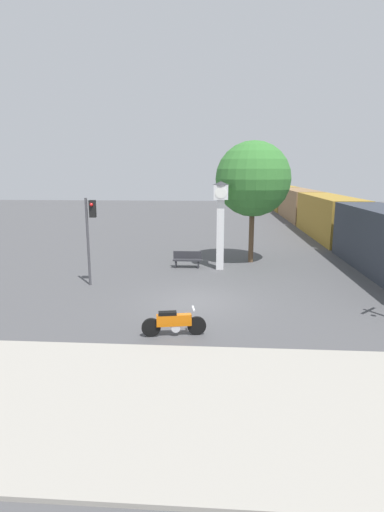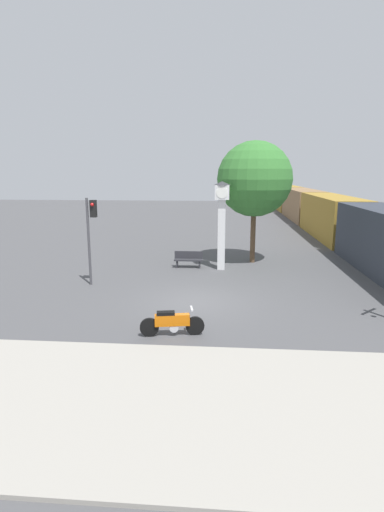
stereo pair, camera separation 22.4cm
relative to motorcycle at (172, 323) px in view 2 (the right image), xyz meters
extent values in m
plane|color=#4C4C4F|center=(0.52, 3.61, -0.46)|extent=(120.00, 120.00, 0.00)
cube|color=#9E998E|center=(0.52, -4.00, -0.41)|extent=(36.00, 6.00, 0.10)
cylinder|color=black|center=(0.75, 0.13, -0.14)|extent=(0.64, 0.21, 0.63)
cylinder|color=black|center=(-0.74, -0.13, -0.14)|extent=(0.64, 0.21, 0.63)
cube|color=orange|center=(0.01, 0.00, 0.09)|extent=(1.18, 0.43, 0.38)
cube|color=black|center=(-0.20, -0.04, 0.33)|extent=(0.62, 0.34, 0.11)
cylinder|color=silver|center=(0.06, 0.01, -0.17)|extent=(0.33, 0.26, 0.29)
cube|color=silver|center=(0.64, 0.11, 0.47)|extent=(0.14, 0.47, 0.04)
cube|color=white|center=(1.52, 9.47, 1.49)|extent=(0.41, 0.41, 3.88)
cube|color=white|center=(1.52, 9.47, 3.81)|extent=(0.77, 0.77, 0.77)
cylinder|color=white|center=(1.52, 9.07, 3.81)|extent=(0.62, 0.02, 0.62)
cone|color=#333338|center=(1.52, 9.47, 4.30)|extent=(0.93, 0.93, 0.20)
cube|color=olive|center=(10.51, 21.55, 1.24)|extent=(2.80, 12.36, 3.40)
cube|color=olive|center=(10.51, 34.50, 1.24)|extent=(2.80, 12.36, 3.40)
cube|color=olive|center=(10.51, 47.46, 1.24)|extent=(2.80, 12.36, 3.40)
cylinder|color=#47474C|center=(-4.72, 5.80, 1.63)|extent=(0.12, 0.12, 4.17)
cube|color=black|center=(-4.42, 5.80, 3.21)|extent=(0.28, 0.24, 0.80)
sphere|color=red|center=(-4.42, 5.65, 3.41)|extent=(0.16, 0.16, 0.16)
cylinder|color=brown|center=(3.38, 11.38, 1.14)|extent=(0.30, 0.30, 3.20)
sphere|color=#387A33|center=(3.38, 11.38, 4.49)|extent=(4.36, 4.36, 4.36)
cube|color=#2D2D33|center=(-0.34, 9.63, -0.01)|extent=(1.60, 0.44, 0.08)
cube|color=#2D2D33|center=(-0.34, 9.82, 0.24)|extent=(1.60, 0.06, 0.44)
cube|color=#2D2D33|center=(-0.98, 9.63, -0.25)|extent=(0.08, 0.35, 0.41)
cube|color=#2D2D33|center=(0.30, 9.63, -0.25)|extent=(0.08, 0.35, 0.41)
camera|label=1|loc=(1.46, -12.38, 4.88)|focal=28.00mm
camera|label=2|loc=(1.68, -12.37, 4.88)|focal=28.00mm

